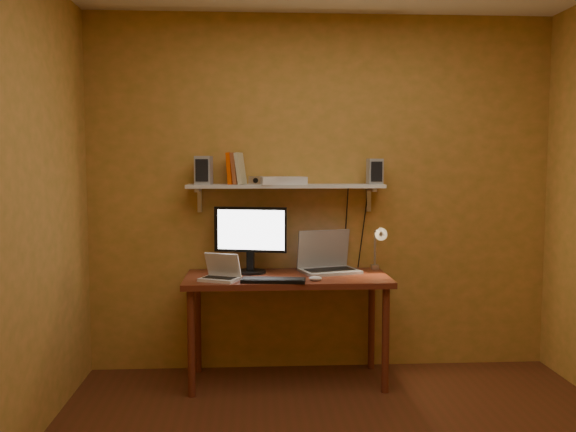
{
  "coord_description": "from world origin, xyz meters",
  "views": [
    {
      "loc": [
        -0.5,
        -2.86,
        1.53
      ],
      "look_at": [
        -0.27,
        1.18,
        1.17
      ],
      "focal_mm": 38.0,
      "sensor_mm": 36.0,
      "label": 1
    }
  ],
  "objects": [
    {
      "name": "room",
      "position": [
        0.0,
        0.0,
        1.3
      ],
      "size": [
        3.44,
        3.24,
        2.64
      ],
      "color": "#542615",
      "rests_on": "ground"
    },
    {
      "name": "desk",
      "position": [
        -0.27,
        1.28,
        0.66
      ],
      "size": [
        1.4,
        0.6,
        0.75
      ],
      "color": "maroon",
      "rests_on": "ground"
    },
    {
      "name": "wall_shelf",
      "position": [
        -0.27,
        1.47,
        1.36
      ],
      "size": [
        1.4,
        0.25,
        0.21
      ],
      "color": "silver",
      "rests_on": "room"
    },
    {
      "name": "monitor",
      "position": [
        -0.52,
        1.4,
        1.01
      ],
      "size": [
        0.51,
        0.26,
        0.47
      ],
      "rotation": [
        0.0,
        0.0,
        -0.23
      ],
      "color": "black",
      "rests_on": "desk"
    },
    {
      "name": "laptop",
      "position": [
        0.02,
        1.44,
        0.83
      ],
      "size": [
        0.46,
        0.39,
        0.29
      ],
      "rotation": [
        0.0,
        0.0,
        0.29
      ],
      "color": "#909298",
      "rests_on": "desk"
    },
    {
      "name": "netbook",
      "position": [
        -0.72,
        1.15,
        0.8
      ],
      "size": [
        0.29,
        0.26,
        0.18
      ],
      "rotation": [
        0.0,
        0.0,
        -0.41
      ],
      "color": "silver",
      "rests_on": "desk"
    },
    {
      "name": "keyboard",
      "position": [
        -0.37,
        1.07,
        0.76
      ],
      "size": [
        0.43,
        0.19,
        0.02
      ],
      "primitive_type": "cube",
      "rotation": [
        0.0,
        0.0,
        -0.13
      ],
      "color": "black",
      "rests_on": "desk"
    },
    {
      "name": "mouse",
      "position": [
        -0.1,
        1.09,
        0.77
      ],
      "size": [
        0.1,
        0.07,
        0.03
      ],
      "primitive_type": "ellipsoid",
      "rotation": [
        0.0,
        0.0,
        -0.22
      ],
      "color": "silver",
      "rests_on": "desk"
    },
    {
      "name": "desk_lamp",
      "position": [
        0.39,
        1.41,
        0.96
      ],
      "size": [
        0.09,
        0.23,
        0.38
      ],
      "color": "silver",
      "rests_on": "desk"
    },
    {
      "name": "speaker_left",
      "position": [
        -0.85,
        1.48,
        1.48
      ],
      "size": [
        0.13,
        0.13,
        0.2
      ],
      "primitive_type": "cube",
      "rotation": [
        0.0,
        0.0,
        -0.15
      ],
      "color": "#909298",
      "rests_on": "wall_shelf"
    },
    {
      "name": "speaker_right",
      "position": [
        0.37,
        1.47,
        1.47
      ],
      "size": [
        0.11,
        0.11,
        0.18
      ],
      "primitive_type": "cube",
      "rotation": [
        0.0,
        0.0,
        0.07
      ],
      "color": "#909298",
      "rests_on": "wall_shelf"
    },
    {
      "name": "books",
      "position": [
        -0.62,
        1.49,
        1.49
      ],
      "size": [
        0.15,
        0.16,
        0.23
      ],
      "color": "#E34301",
      "rests_on": "wall_shelf"
    },
    {
      "name": "shelf_camera",
      "position": [
        -0.49,
        1.41,
        1.4
      ],
      "size": [
        0.1,
        0.04,
        0.06
      ],
      "color": "silver",
      "rests_on": "wall_shelf"
    },
    {
      "name": "router",
      "position": [
        -0.3,
        1.47,
        1.4
      ],
      "size": [
        0.37,
        0.29,
        0.05
      ],
      "primitive_type": "cube",
      "rotation": [
        0.0,
        0.0,
        0.23
      ],
      "color": "silver",
      "rests_on": "wall_shelf"
    }
  ]
}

